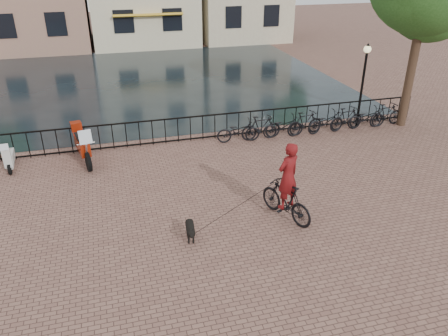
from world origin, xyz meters
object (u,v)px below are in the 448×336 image
object	(u,v)px
lamp_post	(364,72)
motorcycle	(82,141)
dog	(190,230)
scooter	(9,153)
cyclist	(287,186)

from	to	relation	value
lamp_post	motorcycle	world-z (taller)	lamp_post
dog	scooter	xyz separation A→B (m)	(-5.20, 5.78, 0.31)
motorcycle	scooter	bearing A→B (deg)	165.46
dog	motorcycle	world-z (taller)	motorcycle
dog	scooter	bearing A→B (deg)	138.66
lamp_post	motorcycle	xyz separation A→B (m)	(-11.28, -0.45, -1.59)
lamp_post	motorcycle	size ratio (longest dim) A/B	1.53
cyclist	scooter	size ratio (longest dim) A/B	2.12
lamp_post	cyclist	world-z (taller)	lamp_post
motorcycle	scooter	size ratio (longest dim) A/B	1.77
lamp_post	scooter	world-z (taller)	lamp_post
cyclist	scooter	distance (m)	9.72
lamp_post	scooter	distance (m)	13.86
lamp_post	scooter	bearing A→B (deg)	-178.65
scooter	cyclist	bearing A→B (deg)	-37.89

